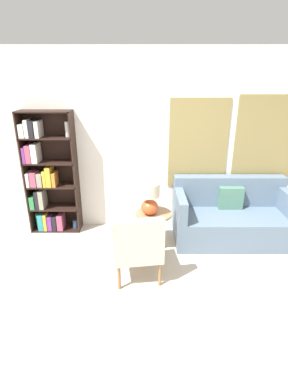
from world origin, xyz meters
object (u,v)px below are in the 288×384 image
(bookshelf, at_px, (47,178))
(side_table, at_px, (155,217))
(table_lamp, at_px, (151,198))
(couch, at_px, (232,217))
(armchair, at_px, (139,245))

(bookshelf, distance_m, side_table, 1.75)
(table_lamp, bearing_deg, couch, 13.74)
(couch, bearing_deg, table_lamp, -166.26)
(bookshelf, height_order, table_lamp, bookshelf)
(bookshelf, distance_m, armchair, 1.94)
(side_table, relative_size, table_lamp, 1.16)
(couch, relative_size, side_table, 3.19)
(armchair, bearing_deg, bookshelf, 138.00)
(couch, relative_size, table_lamp, 3.70)
(bookshelf, xyz_separation_m, armchair, (1.41, -1.27, -0.39))
(couch, xyz_separation_m, table_lamp, (-1.23, -0.30, 0.44))
(bookshelf, bearing_deg, armchair, -42.00)
(bookshelf, height_order, side_table, bookshelf)
(armchair, distance_m, table_lamp, 0.78)
(couch, bearing_deg, armchair, -143.72)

